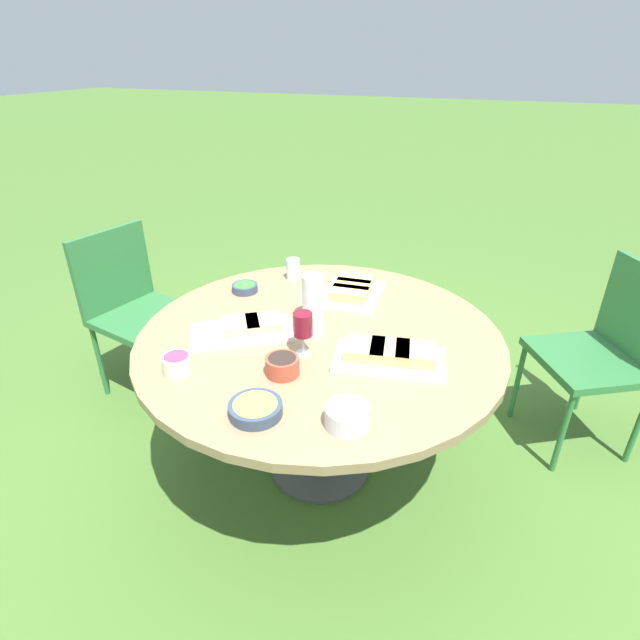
# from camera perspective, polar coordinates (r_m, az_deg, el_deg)

# --- Properties ---
(ground_plane) EXTENTS (40.00, 40.00, 0.00)m
(ground_plane) POSITION_cam_1_polar(r_m,az_deg,el_deg) (2.40, 0.00, -16.26)
(ground_plane) COLOR #446B2B
(dining_table) EXTENTS (1.43, 1.43, 0.70)m
(dining_table) POSITION_cam_1_polar(r_m,az_deg,el_deg) (2.01, 0.00, -3.52)
(dining_table) COLOR #4C4C51
(dining_table) RESTS_ON ground_plane
(chair_near_left) EXTENTS (0.59, 0.59, 0.89)m
(chair_near_left) POSITION_cam_1_polar(r_m,az_deg,el_deg) (2.58, 30.02, -2.49)
(chair_near_left) COLOR #2D6B38
(chair_near_left) RESTS_ON ground_plane
(chair_near_right) EXTENTS (0.50, 0.52, 0.89)m
(chair_near_right) POSITION_cam_1_polar(r_m,az_deg,el_deg) (2.81, -20.70, 2.07)
(chair_near_right) COLOR #2D6B38
(chair_near_right) RESTS_ON ground_plane
(water_pitcher) EXTENTS (0.10, 0.09, 0.20)m
(water_pitcher) POSITION_cam_1_polar(r_m,az_deg,el_deg) (2.02, -0.77, 2.49)
(water_pitcher) COLOR silver
(water_pitcher) RESTS_ON dining_table
(wine_glass) EXTENTS (0.07, 0.07, 0.17)m
(wine_glass) POSITION_cam_1_polar(r_m,az_deg,el_deg) (1.77, -1.89, -0.69)
(wine_glass) COLOR silver
(wine_glass) RESTS_ON dining_table
(platter_bread_main) EXTENTS (0.43, 0.29, 0.06)m
(platter_bread_main) POSITION_cam_1_polar(r_m,az_deg,el_deg) (1.80, 7.94, -3.95)
(platter_bread_main) COLOR white
(platter_bread_main) RESTS_ON dining_table
(platter_charcuterie) EXTENTS (0.44, 0.38, 0.06)m
(platter_charcuterie) POSITION_cam_1_polar(r_m,az_deg,el_deg) (1.97, -8.37, -0.97)
(platter_charcuterie) COLOR white
(platter_charcuterie) RESTS_ON dining_table
(platter_sandwich_side) EXTENTS (0.28, 0.34, 0.06)m
(platter_sandwich_side) POSITION_cam_1_polar(r_m,az_deg,el_deg) (2.26, 3.73, 3.40)
(platter_sandwich_side) COLOR white
(platter_sandwich_side) RESTS_ON dining_table
(bowl_fries) EXTENTS (0.17, 0.17, 0.04)m
(bowl_fries) POSITION_cam_1_polar(r_m,az_deg,el_deg) (1.56, -7.40, -9.98)
(bowl_fries) COLOR #334256
(bowl_fries) RESTS_ON dining_table
(bowl_salad) EXTENTS (0.12, 0.12, 0.04)m
(bowl_salad) POSITION_cam_1_polar(r_m,az_deg,el_deg) (2.33, -8.59, 3.69)
(bowl_salad) COLOR #334256
(bowl_salad) RESTS_ON dining_table
(bowl_olives) EXTENTS (0.12, 0.12, 0.07)m
(bowl_olives) POSITION_cam_1_polar(r_m,az_deg,el_deg) (1.72, -4.33, -5.12)
(bowl_olives) COLOR #B74733
(bowl_olives) RESTS_ON dining_table
(bowl_dip_red) EXTENTS (0.10, 0.10, 0.06)m
(bowl_dip_red) POSITION_cam_1_polar(r_m,az_deg,el_deg) (1.79, -16.01, -4.72)
(bowl_dip_red) COLOR beige
(bowl_dip_red) RESTS_ON dining_table
(bowl_dip_cream) EXTENTS (0.14, 0.14, 0.07)m
(bowl_dip_cream) POSITION_cam_1_polar(r_m,az_deg,el_deg) (1.50, 3.18, -10.81)
(bowl_dip_cream) COLOR silver
(bowl_dip_cream) RESTS_ON dining_table
(cup_water_near) EXTENTS (0.07, 0.07, 0.10)m
(cup_water_near) POSITION_cam_1_polar(r_m,az_deg,el_deg) (2.43, -3.10, 5.83)
(cup_water_near) COLOR silver
(cup_water_near) RESTS_ON dining_table
(cup_water_far) EXTENTS (0.07, 0.07, 0.09)m
(cup_water_far) POSITION_cam_1_polar(r_m,az_deg,el_deg) (1.94, -0.66, -0.42)
(cup_water_far) COLOR silver
(cup_water_far) RESTS_ON dining_table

